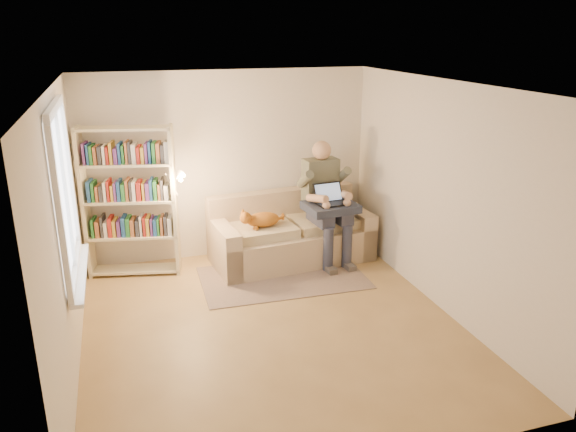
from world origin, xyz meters
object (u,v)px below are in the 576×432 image
object	(u,v)px
sofa	(290,237)
cat	(258,220)
laptop	(336,198)
person	(325,196)
bookshelf	(130,195)

from	to	relation	value
sofa	cat	world-z (taller)	sofa
sofa	cat	bearing A→B (deg)	-165.19
sofa	laptop	world-z (taller)	laptop
sofa	person	xyz separation A→B (m)	(0.46, -0.12, 0.59)
person	cat	distance (m)	1.00
bookshelf	person	bearing A→B (deg)	5.99
person	laptop	bearing A→B (deg)	-63.67
person	laptop	world-z (taller)	person
person	cat	world-z (taller)	person
laptop	bookshelf	size ratio (longest dim) A/B	0.22
cat	sofa	bearing A→B (deg)	14.81
cat	person	bearing A→B (deg)	-1.40
sofa	person	size ratio (longest dim) A/B	1.36
sofa	person	distance (m)	0.76
person	bookshelf	xyz separation A→B (m)	(-2.57, 0.27, 0.17)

